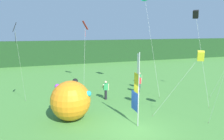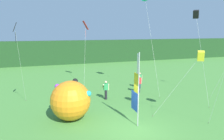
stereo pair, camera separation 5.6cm
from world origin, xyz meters
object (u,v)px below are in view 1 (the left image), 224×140
(banner_flag, at_px, (136,90))
(kite_black_box_5, at_px, (196,15))
(person_near_banner, at_px, (139,80))
(inflatable_balloon, at_px, (71,100))
(kite_yellow_box_4, at_px, (200,56))
(kite_red_diamond_0, at_px, (85,27))
(person_mid_field, at_px, (106,90))
(person_far_left, at_px, (139,84))
(kite_black_diamond_2, at_px, (15,34))

(banner_flag, bearing_deg, kite_black_box_5, 23.63)
(person_near_banner, xyz_separation_m, inflatable_balloon, (-7.59, -5.47, 0.45))
(kite_yellow_box_4, bearing_deg, kite_red_diamond_0, 111.08)
(banner_flag, height_order, person_near_banner, banner_flag)
(person_near_banner, distance_m, kite_black_box_5, 8.07)
(person_mid_field, height_order, kite_black_box_5, kite_black_box_5)
(person_mid_field, xyz_separation_m, kite_yellow_box_4, (4.40, -5.80, 3.34))
(person_far_left, bearing_deg, person_mid_field, -166.89)
(person_mid_field, distance_m, person_far_left, 3.56)
(person_near_banner, distance_m, kite_yellow_box_4, 8.77)
(banner_flag, bearing_deg, kite_red_diamond_0, 93.69)
(banner_flag, height_order, kite_red_diamond_0, kite_red_diamond_0)
(person_near_banner, relative_size, person_mid_field, 1.00)
(person_mid_field, height_order, inflatable_balloon, inflatable_balloon)
(kite_yellow_box_4, bearing_deg, banner_flag, 170.35)
(banner_flag, xyz_separation_m, kite_yellow_box_4, (3.99, -0.68, 2.02))
(person_far_left, relative_size, inflatable_balloon, 0.63)
(kite_black_diamond_2, bearing_deg, person_far_left, 8.58)
(person_far_left, bearing_deg, banner_flag, -117.25)
(person_far_left, distance_m, kite_yellow_box_4, 7.45)
(person_near_banner, relative_size, kite_yellow_box_4, 0.36)
(person_far_left, distance_m, inflatable_balloon, 7.89)
(banner_flag, distance_m, inflatable_balloon, 4.31)
(person_near_banner, xyz_separation_m, kite_red_diamond_0, (-4.60, 4.19, 5.25))
(banner_flag, xyz_separation_m, kite_black_box_5, (6.27, 2.75, 4.80))
(kite_red_diamond_0, xyz_separation_m, kite_yellow_box_4, (4.74, -12.30, -1.91))
(kite_black_diamond_2, relative_size, kite_black_box_5, 0.85)
(inflatable_balloon, height_order, kite_yellow_box_4, kite_yellow_box_4)
(inflatable_balloon, relative_size, kite_black_diamond_2, 0.42)
(person_near_banner, distance_m, kite_black_diamond_2, 12.13)
(kite_black_box_5, bearing_deg, inflatable_balloon, -175.47)
(banner_flag, bearing_deg, kite_yellow_box_4, -9.65)
(person_mid_field, xyz_separation_m, person_far_left, (3.47, 0.81, 0.04))
(person_far_left, height_order, inflatable_balloon, inflatable_balloon)
(banner_flag, relative_size, person_near_banner, 2.81)
(person_far_left, height_order, kite_black_diamond_2, kite_black_diamond_2)
(banner_flag, bearing_deg, person_near_banner, 62.60)
(kite_red_diamond_0, bearing_deg, kite_yellow_box_4, -68.92)
(person_mid_field, xyz_separation_m, kite_black_box_5, (6.69, -2.38, 6.11))
(person_near_banner, relative_size, kite_black_box_5, 0.22)
(person_near_banner, height_order, person_mid_field, same)
(kite_black_diamond_2, xyz_separation_m, kite_yellow_box_4, (10.93, -5.10, -1.33))
(person_near_banner, relative_size, kite_red_diamond_0, 0.24)
(kite_red_diamond_0, height_order, kite_black_box_5, kite_black_box_5)
(kite_yellow_box_4, relative_size, kite_black_box_5, 0.62)
(person_mid_field, bearing_deg, kite_black_box_5, -19.60)
(inflatable_balloon, distance_m, kite_yellow_box_4, 8.67)
(kite_yellow_box_4, distance_m, kite_black_box_5, 4.96)
(inflatable_balloon, xyz_separation_m, kite_black_diamond_2, (-3.20, 2.47, 4.22))
(banner_flag, relative_size, kite_black_diamond_2, 0.72)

